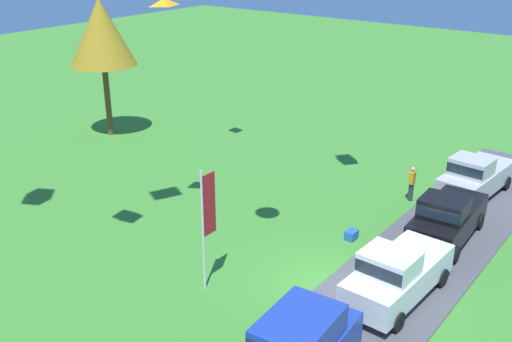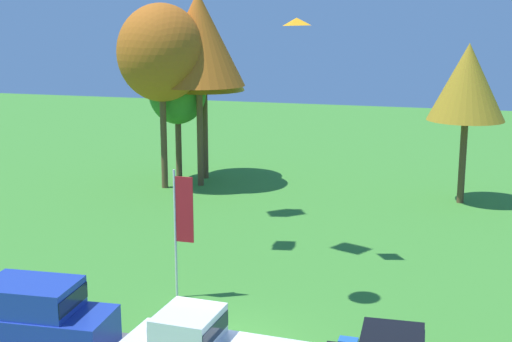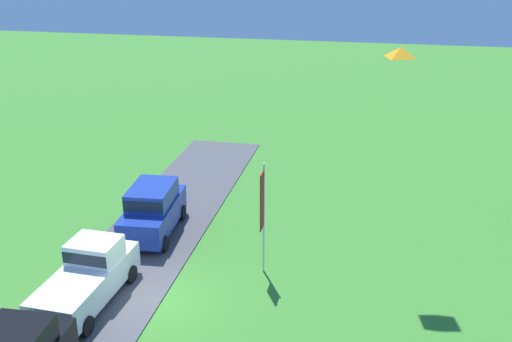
{
  "view_description": "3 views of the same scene",
  "coord_description": "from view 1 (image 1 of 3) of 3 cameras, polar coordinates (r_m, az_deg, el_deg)",
  "views": [
    {
      "loc": [
        -16.44,
        -9.31,
        12.17
      ],
      "look_at": [
        2.89,
        5.44,
        2.21
      ],
      "focal_mm": 42.0,
      "sensor_mm": 36.0,
      "label": 1
    },
    {
      "loc": [
        6.51,
        -18.39,
        9.69
      ],
      "look_at": [
        -0.1,
        3.95,
        4.61
      ],
      "focal_mm": 50.0,
      "sensor_mm": 36.0,
      "label": 2
    },
    {
      "loc": [
        17.68,
        7.37,
        12.51
      ],
      "look_at": [
        1.16,
        3.93,
        5.89
      ],
      "focal_mm": 42.0,
      "sensor_mm": 36.0,
      "label": 3
    }
  ],
  "objects": [
    {
      "name": "kite_diamond_topmost",
      "position": [
        24.17,
        -8.75,
        15.63
      ],
      "size": [
        1.13,
        1.0,
        0.31
      ],
      "primitive_type": "pyramid",
      "rotation": [
        0.02,
        0.0,
        4.34
      ],
      "color": "orange"
    },
    {
      "name": "car_pickup_by_flagpole",
      "position": [
        25.8,
        17.68,
        -4.27
      ],
      "size": [
        5.09,
        2.25,
        2.14
      ],
      "color": "black",
      "rests_on": "ground"
    },
    {
      "name": "person_watching_sky",
      "position": [
        29.32,
        14.6,
        -1.15
      ],
      "size": [
        0.36,
        0.24,
        1.71
      ],
      "color": "#2D334C",
      "rests_on": "ground"
    },
    {
      "name": "tree_left_of_center",
      "position": [
        37.5,
        -14.53,
        12.65
      ],
      "size": [
        3.96,
        3.96,
        8.37
      ],
      "color": "brown",
      "rests_on": "ground"
    },
    {
      "name": "pavement_strip",
      "position": [
        21.69,
        11.44,
        -12.29
      ],
      "size": [
        36.0,
        4.4,
        0.06
      ],
      "primitive_type": "cube",
      "color": "#4C4C51",
      "rests_on": "ground"
    },
    {
      "name": "flag_banner",
      "position": [
        20.94,
        -4.69,
        -4.04
      ],
      "size": [
        0.71,
        0.08,
        4.61
      ],
      "color": "silver",
      "rests_on": "ground"
    },
    {
      "name": "car_pickup_mid_row",
      "position": [
        21.42,
        13.18,
        -9.51
      ],
      "size": [
        5.08,
        2.22,
        2.14
      ],
      "color": "white",
      "rests_on": "ground"
    },
    {
      "name": "cooler_box",
      "position": [
        25.51,
        9.08,
        -6.03
      ],
      "size": [
        0.56,
        0.4,
        0.4
      ],
      "primitive_type": "cube",
      "color": "blue",
      "rests_on": "ground"
    },
    {
      "name": "car_pickup_near_entrance",
      "position": [
        30.45,
        20.1,
        -0.47
      ],
      "size": [
        5.13,
        2.35,
        2.14
      ],
      "color": "#B7B7BC",
      "rests_on": "ground"
    },
    {
      "name": "ground_plane",
      "position": [
        22.47,
        6.69,
        -10.7
      ],
      "size": [
        120.0,
        120.0,
        0.0
      ],
      "primitive_type": "plane",
      "color": "#3D842D"
    }
  ]
}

